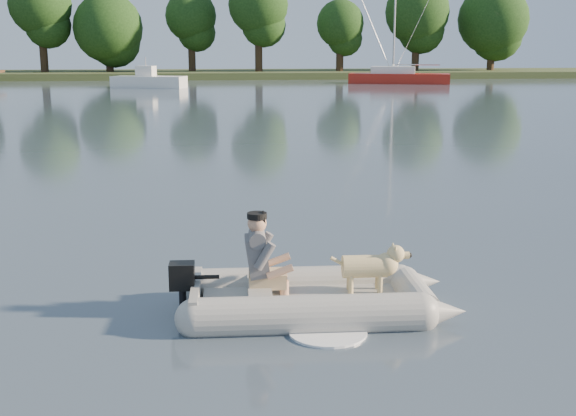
{
  "coord_description": "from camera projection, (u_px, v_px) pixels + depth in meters",
  "views": [
    {
      "loc": [
        -0.9,
        -7.32,
        2.92
      ],
      "look_at": [
        0.14,
        2.25,
        0.75
      ],
      "focal_mm": 45.0,
      "sensor_mm": 36.0,
      "label": 1
    }
  ],
  "objects": [
    {
      "name": "treeline",
      "position": [
        176.0,
        17.0,
        65.5
      ],
      "size": [
        71.02,
        7.35,
        9.27
      ],
      "color": "#332316",
      "rests_on": "shore_bank"
    },
    {
      "name": "water",
      "position": [
        298.0,
        321.0,
        7.83
      ],
      "size": [
        160.0,
        160.0,
        0.0
      ],
      "primitive_type": "plane",
      "color": "#4E5B6A",
      "rests_on": "ground"
    },
    {
      "name": "motorboat",
      "position": [
        149.0,
        73.0,
        50.98
      ],
      "size": [
        5.65,
        3.43,
        2.24
      ],
      "primitive_type": null,
      "rotation": [
        0.0,
        0.0,
        -0.28
      ],
      "color": "white",
      "rests_on": "water"
    },
    {
      "name": "outboard_motor",
      "position": [
        183.0,
        291.0,
        7.94
      ],
      "size": [
        0.37,
        0.27,
        0.69
      ],
      "primitive_type": null,
      "rotation": [
        0.0,
        0.0,
        -0.03
      ],
      "color": "black",
      "rests_on": "dinghy"
    },
    {
      "name": "man",
      "position": [
        259.0,
        253.0,
        7.96
      ],
      "size": [
        0.66,
        0.57,
        0.95
      ],
      "primitive_type": null,
      "rotation": [
        0.0,
        0.0,
        -0.03
      ],
      "color": "#5B5B60",
      "rests_on": "dinghy"
    },
    {
      "name": "dinghy",
      "position": [
        315.0,
        268.0,
        8.0
      ],
      "size": [
        4.07,
        2.65,
        1.23
      ],
      "primitive_type": null,
      "rotation": [
        0.0,
        0.0,
        -0.03
      ],
      "color": "#999994",
      "rests_on": "water"
    },
    {
      "name": "dog",
      "position": [
        365.0,
        270.0,
        8.1
      ],
      "size": [
        0.83,
        0.32,
        0.55
      ],
      "primitive_type": null,
      "rotation": [
        0.0,
        0.0,
        -0.03
      ],
      "color": "tan",
      "rests_on": "dinghy"
    },
    {
      "name": "shore_bank",
      "position": [
        218.0,
        75.0,
        67.91
      ],
      "size": [
        160.0,
        12.0,
        0.7
      ],
      "primitive_type": "cube",
      "color": "#47512D",
      "rests_on": "water"
    },
    {
      "name": "sailboat",
      "position": [
        398.0,
        77.0,
        56.91
      ],
      "size": [
        8.15,
        4.48,
        10.74
      ],
      "rotation": [
        0.0,
        0.0,
        -0.29
      ],
      "color": "#A41D12",
      "rests_on": "water"
    }
  ]
}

